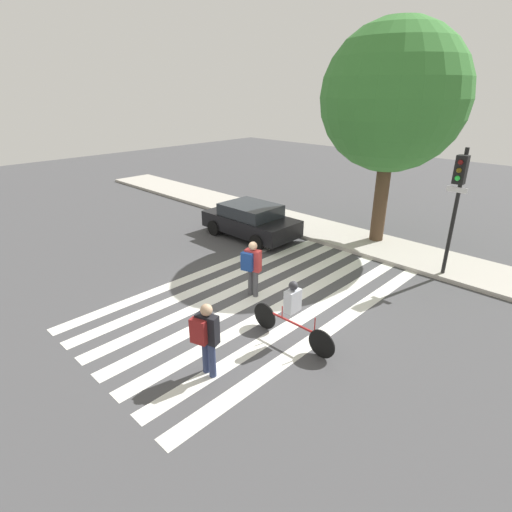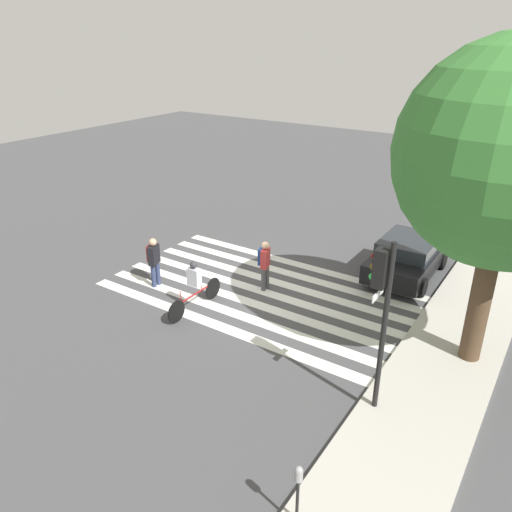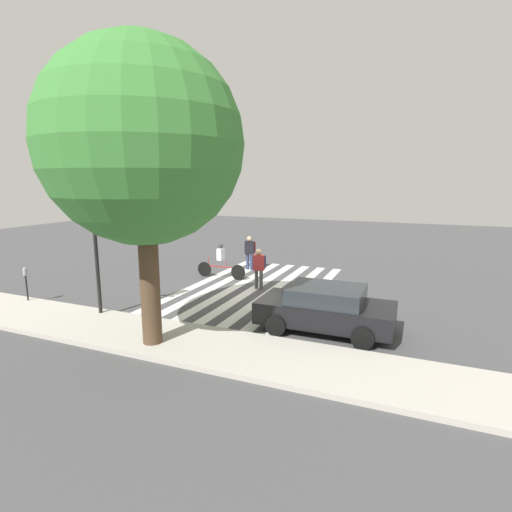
% 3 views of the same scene
% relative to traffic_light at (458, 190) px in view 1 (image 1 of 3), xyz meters
% --- Properties ---
extents(ground_plane, '(60.00, 60.00, 0.00)m').
position_rel_traffic_light_xyz_m(ground_plane, '(-3.40, -5.21, -2.93)').
color(ground_plane, '#444447').
extents(sidewalk_curb, '(36.00, 2.50, 0.14)m').
position_rel_traffic_light_xyz_m(sidewalk_curb, '(-3.40, 1.04, -2.86)').
color(sidewalk_curb, '#ADA89E').
rests_on(sidewalk_curb, ground_plane).
extents(crosswalk_stripes, '(5.45, 10.00, 0.01)m').
position_rel_traffic_light_xyz_m(crosswalk_stripes, '(-3.40, -5.21, -2.92)').
color(crosswalk_stripes, silver).
rests_on(crosswalk_stripes, ground_plane).
extents(traffic_light, '(0.60, 0.50, 4.18)m').
position_rel_traffic_light_xyz_m(traffic_light, '(0.00, 0.00, 0.00)').
color(traffic_light, black).
rests_on(traffic_light, ground_plane).
extents(street_tree, '(5.16, 5.16, 8.04)m').
position_rel_traffic_light_xyz_m(street_tree, '(-3.17, 1.49, 2.50)').
color(street_tree, '#4C3826').
rests_on(street_tree, ground_plane).
extents(pedestrian_adult_tall_backpack, '(0.52, 0.48, 1.72)m').
position_rel_traffic_light_xyz_m(pedestrian_adult_tall_backpack, '(-3.61, -5.18, -1.92)').
color(pedestrian_adult_tall_backpack, '#4C4C51').
rests_on(pedestrian_adult_tall_backpack, ground_plane).
extents(pedestrian_child_with_backpack, '(0.52, 0.49, 1.73)m').
position_rel_traffic_light_xyz_m(pedestrian_child_with_backpack, '(-1.77, -8.42, -1.91)').
color(pedestrian_child_with_backpack, navy).
rests_on(pedestrian_child_with_backpack, ground_plane).
extents(cyclist_far_lane, '(2.47, 0.40, 1.65)m').
position_rel_traffic_light_xyz_m(cyclist_far_lane, '(-1.25, -6.20, -2.06)').
color(cyclist_far_lane, black).
rests_on(cyclist_far_lane, ground_plane).
extents(car_parked_far_curb, '(4.06, 2.09, 1.40)m').
position_rel_traffic_light_xyz_m(car_parked_far_curb, '(-7.28, -1.54, -2.20)').
color(car_parked_far_curb, black).
rests_on(car_parked_far_curb, ground_plane).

